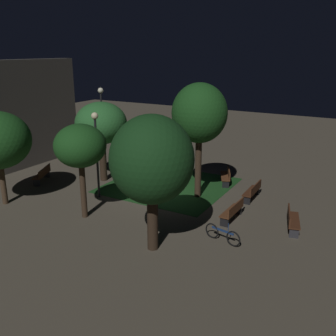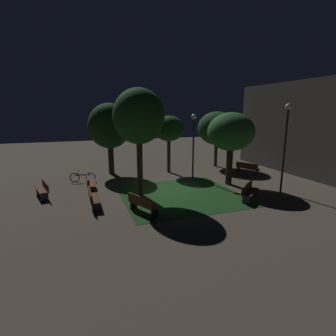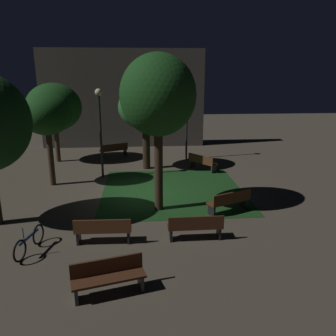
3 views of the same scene
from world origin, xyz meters
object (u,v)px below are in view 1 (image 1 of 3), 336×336
at_px(tree_right_canopy, 199,114).
at_px(bench_front_right, 233,211).
at_px(bench_near_trees, 253,191).
at_px(bicycle, 222,234).
at_px(tree_near_wall, 152,160).
at_px(bench_front_left, 141,161).
at_px(bench_by_lamp, 292,219).
at_px(tree_left_canopy, 80,147).
at_px(bench_corner, 43,174).
at_px(lamp_post_plaza_west, 96,141).
at_px(tree_back_left, 101,124).
at_px(lamp_post_path_center, 102,114).
at_px(bench_back_row, 226,176).

bearing_deg(tree_right_canopy, bench_front_right, -125.43).
xyz_separation_m(bench_near_trees, bicycle, (-5.15, -0.36, -0.14)).
height_order(tree_right_canopy, tree_near_wall, tree_right_canopy).
bearing_deg(bench_front_left, bench_near_trees, -101.67).
bearing_deg(bench_by_lamp, tree_left_canopy, 111.50).
height_order(bench_corner, bench_by_lamp, same).
height_order(bench_by_lamp, lamp_post_plaza_west, lamp_post_plaza_west).
distance_m(bench_by_lamp, lamp_post_plaza_west, 10.23).
bearing_deg(tree_right_canopy, tree_near_wall, -171.67).
xyz_separation_m(bench_corner, tree_back_left, (2.05, -2.96, 2.96)).
height_order(bench_corner, bench_front_left, same).
distance_m(lamp_post_plaza_west, lamp_post_path_center, 6.07).
bearing_deg(lamp_post_plaza_west, bench_back_row, -43.26).
relative_size(bench_near_trees, bench_front_left, 1.05).
distance_m(bench_near_trees, lamp_post_path_center, 11.30).
bearing_deg(tree_near_wall, tree_left_canopy, 77.61).
relative_size(lamp_post_plaza_west, bicycle, 2.71).
distance_m(bench_near_trees, bench_back_row, 2.74).
height_order(bench_corner, tree_back_left, tree_back_left).
height_order(bench_by_lamp, tree_right_canopy, tree_right_canopy).
relative_size(bench_front_right, lamp_post_path_center, 0.35).
distance_m(bench_by_lamp, tree_back_left, 11.82).
height_order(tree_left_canopy, tree_back_left, tree_back_left).
distance_m(tree_back_left, lamp_post_plaza_west, 2.82).
bearing_deg(bench_near_trees, tree_left_canopy, 134.17).
bearing_deg(lamp_post_path_center, lamp_post_plaza_west, -143.82).
bearing_deg(tree_back_left, tree_right_canopy, -86.58).
height_order(bench_front_right, bench_front_left, same).
xyz_separation_m(bench_front_left, lamp_post_plaza_west, (-5.42, -0.92, 2.62)).
relative_size(bench_near_trees, bench_by_lamp, 0.97).
bearing_deg(lamp_post_plaza_west, tree_back_left, 33.69).
bearing_deg(bench_back_row, tree_back_left, 114.98).
bearing_deg(lamp_post_plaza_west, bench_corner, 86.49).
bearing_deg(bench_back_row, bicycle, -159.87).
distance_m(bench_back_row, bench_front_left, 6.03).
height_order(bench_front_left, bench_by_lamp, same).
height_order(bench_front_left, lamp_post_path_center, lamp_post_path_center).
relative_size(tree_back_left, bicycle, 2.80).
distance_m(tree_near_wall, lamp_post_path_center, 12.15).
xyz_separation_m(bench_near_trees, tree_back_left, (-1.41, 8.81, 2.96)).
height_order(bench_front_right, bench_near_trees, same).
xyz_separation_m(tree_left_canopy, bicycle, (0.89, -6.59, -3.08)).
xyz_separation_m(bench_near_trees, tree_near_wall, (-7.01, 1.84, 3.17)).
height_order(bench_by_lamp, lamp_post_path_center, lamp_post_path_center).
bearing_deg(tree_left_canopy, bench_corner, 65.00).
xyz_separation_m(bench_front_right, bench_near_trees, (2.97, -0.00, 0.00)).
height_order(bench_back_row, bench_front_left, same).
relative_size(bench_front_left, lamp_post_plaza_west, 0.38).
bearing_deg(tree_near_wall, bench_near_trees, -14.70).
distance_m(bench_back_row, bench_corner, 10.91).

